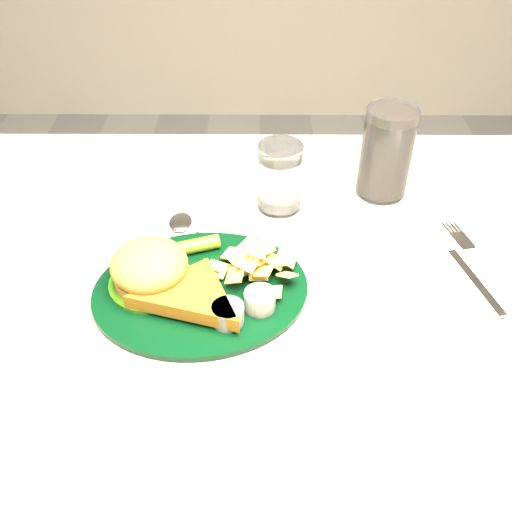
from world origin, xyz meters
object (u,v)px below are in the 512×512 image
at_px(cola_glass, 386,153).
at_px(fork_napkin, 473,277).
at_px(dinner_plate, 200,275).
at_px(table, 259,421).
at_px(water_glass, 280,177).

bearing_deg(cola_glass, fork_napkin, -66.66).
height_order(dinner_plate, cola_glass, cola_glass).
xyz_separation_m(dinner_plate, fork_napkin, (0.38, 0.03, -0.03)).
relative_size(table, dinner_plate, 4.11).
bearing_deg(fork_napkin, water_glass, 132.18).
bearing_deg(table, dinner_plate, -149.83).
distance_m(dinner_plate, cola_glass, 0.38).
distance_m(dinner_plate, fork_napkin, 0.38).
xyz_separation_m(table, water_glass, (0.03, 0.16, 0.43)).
bearing_deg(dinner_plate, cola_glass, 32.06).
bearing_deg(dinner_plate, water_glass, 52.39).
bearing_deg(cola_glass, dinner_plate, -138.84).
relative_size(table, cola_glass, 7.95).
bearing_deg(table, fork_napkin, -3.62).
height_order(water_glass, fork_napkin, water_glass).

